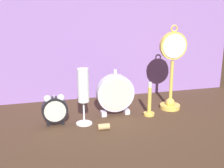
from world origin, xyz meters
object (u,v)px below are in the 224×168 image
object	(u,v)px
champagne_flute	(83,90)
mantel_clock_silver	(115,93)
brass_candlestick	(149,105)
pocket_watch_on_stand	(172,70)
alarm_clock_twin_bell	(55,109)
wine_cork	(104,127)

from	to	relation	value
champagne_flute	mantel_clock_silver	bearing A→B (deg)	22.98
brass_candlestick	pocket_watch_on_stand	bearing A→B (deg)	23.59
brass_candlestick	champagne_flute	bearing A→B (deg)	-175.82
alarm_clock_twin_bell	mantel_clock_silver	distance (m)	0.25
champagne_flute	wine_cork	distance (m)	0.15
champagne_flute	wine_cork	xyz separation A→B (m)	(0.06, -0.07, -0.12)
mantel_clock_silver	alarm_clock_twin_bell	bearing A→B (deg)	-169.63
mantel_clock_silver	brass_candlestick	world-z (taller)	mantel_clock_silver
pocket_watch_on_stand	champagne_flute	bearing A→B (deg)	-169.71
alarm_clock_twin_bell	pocket_watch_on_stand	bearing A→B (deg)	6.52
alarm_clock_twin_bell	wine_cork	world-z (taller)	alarm_clock_twin_bell
wine_cork	brass_candlestick	bearing A→B (deg)	22.99
alarm_clock_twin_bell	brass_candlestick	size ratio (longest dim) A/B	0.86
brass_candlestick	wine_cork	distance (m)	0.23
mantel_clock_silver	champagne_flute	xyz separation A→B (m)	(-0.14, -0.06, 0.04)
wine_cork	mantel_clock_silver	bearing A→B (deg)	58.79
alarm_clock_twin_bell	mantel_clock_silver	bearing A→B (deg)	10.37
pocket_watch_on_stand	mantel_clock_silver	xyz separation A→B (m)	(-0.24, -0.01, -0.08)
alarm_clock_twin_bell	mantel_clock_silver	size ratio (longest dim) A/B	0.64
pocket_watch_on_stand	wine_cork	world-z (taller)	pocket_watch_on_stand
pocket_watch_on_stand	brass_candlestick	bearing A→B (deg)	-156.41
pocket_watch_on_stand	wine_cork	xyz separation A→B (m)	(-0.32, -0.14, -0.15)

